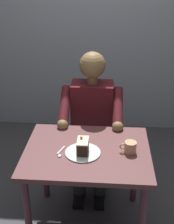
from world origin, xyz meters
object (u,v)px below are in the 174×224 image
object	(u,v)px
dining_table	(87,161)
cake_slice	(83,146)
chair	(93,126)
dessert_spoon	(60,153)
seated_person	(92,120)
coffee_cup	(130,147)

from	to	relation	value
dining_table	cake_slice	xyz separation A→B (m)	(0.03, 0.04, 0.16)
chair	cake_slice	size ratio (longest dim) A/B	7.00
dessert_spoon	chair	bearing A→B (deg)	-103.45
seated_person	chair	bearing A→B (deg)	-90.00
chair	cake_slice	distance (m)	0.79
seated_person	coffee_cup	size ratio (longest dim) A/B	10.51
dining_table	chair	world-z (taller)	chair
dining_table	chair	xyz separation A→B (m)	(0.00, -0.70, -0.10)
dining_table	dessert_spoon	size ratio (longest dim) A/B	6.28
dessert_spoon	coffee_cup	bearing A→B (deg)	-173.91
chair	coffee_cup	bearing A→B (deg)	112.88
chair	coffee_cup	world-z (taller)	chair
chair	coffee_cup	size ratio (longest dim) A/B	7.67
dining_table	coffee_cup	distance (m)	0.33
seated_person	coffee_cup	xyz separation A→B (m)	(-0.30, 0.54, 0.09)
coffee_cup	dining_table	bearing A→B (deg)	-1.48
seated_person	coffee_cup	world-z (taller)	seated_person
coffee_cup	dessert_spoon	xyz separation A→B (m)	(0.48, 0.05, -0.04)
chair	dining_table	bearing A→B (deg)	90.00
chair	coffee_cup	distance (m)	0.81
cake_slice	dessert_spoon	xyz separation A→B (m)	(0.16, 0.02, -0.05)
seated_person	dessert_spoon	xyz separation A→B (m)	(0.18, 0.59, 0.05)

